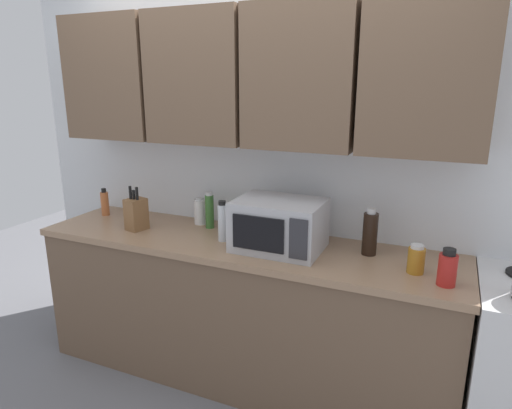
# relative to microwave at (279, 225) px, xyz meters

# --- Properties ---
(wall_back_with_cabinets) EXTENTS (3.40, 0.38, 2.60)m
(wall_back_with_cabinets) POSITION_rel_microwave_xyz_m (-0.25, 0.26, 0.54)
(wall_back_with_cabinets) COLOR white
(wall_back_with_cabinets) RESTS_ON ground_plane
(counter_run) EXTENTS (2.53, 0.63, 0.90)m
(counter_run) POSITION_rel_microwave_xyz_m (-0.25, 0.02, -0.59)
(counter_run) COLOR brown
(counter_run) RESTS_ON ground_plane
(microwave) EXTENTS (0.48, 0.37, 0.28)m
(microwave) POSITION_rel_microwave_xyz_m (0.00, 0.00, 0.00)
(microwave) COLOR #B7B7BC
(microwave) RESTS_ON counter_run
(knife_block) EXTENTS (0.13, 0.14, 0.28)m
(knife_block) POSITION_rel_microwave_xyz_m (-0.94, -0.04, -0.04)
(knife_block) COLOR brown
(knife_block) RESTS_ON counter_run
(bottle_green_oil) EXTENTS (0.05, 0.05, 0.24)m
(bottle_green_oil) POSITION_rel_microwave_xyz_m (-0.54, 0.17, -0.03)
(bottle_green_oil) COLOR #386B2D
(bottle_green_oil) RESTS_ON counter_run
(bottle_red_sauce) EXTENTS (0.08, 0.08, 0.18)m
(bottle_red_sauce) POSITION_rel_microwave_xyz_m (0.87, -0.13, -0.06)
(bottle_red_sauce) COLOR red
(bottle_red_sauce) RESTS_ON counter_run
(bottle_clear_tall) EXTENTS (0.05, 0.05, 0.24)m
(bottle_clear_tall) POSITION_rel_microwave_xyz_m (-0.35, -0.01, -0.02)
(bottle_clear_tall) COLOR silver
(bottle_clear_tall) RESTS_ON counter_run
(bottle_amber_vinegar) EXTENTS (0.08, 0.08, 0.14)m
(bottle_amber_vinegar) POSITION_rel_microwave_xyz_m (0.73, -0.04, -0.07)
(bottle_amber_vinegar) COLOR #AD701E
(bottle_amber_vinegar) RESTS_ON counter_run
(bottle_spice_jar) EXTENTS (0.05, 0.05, 0.19)m
(bottle_spice_jar) POSITION_rel_microwave_xyz_m (-1.35, 0.13, -0.05)
(bottle_spice_jar) COLOR #BC6638
(bottle_spice_jar) RESTS_ON counter_run
(bottle_white_jar) EXTENTS (0.08, 0.08, 0.18)m
(bottle_white_jar) POSITION_rel_microwave_xyz_m (-0.64, 0.22, -0.06)
(bottle_white_jar) COLOR white
(bottle_white_jar) RESTS_ON counter_run
(bottle_soy_dark) EXTENTS (0.08, 0.08, 0.26)m
(bottle_soy_dark) POSITION_rel_microwave_xyz_m (0.48, 0.12, -0.02)
(bottle_soy_dark) COLOR black
(bottle_soy_dark) RESTS_ON counter_run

